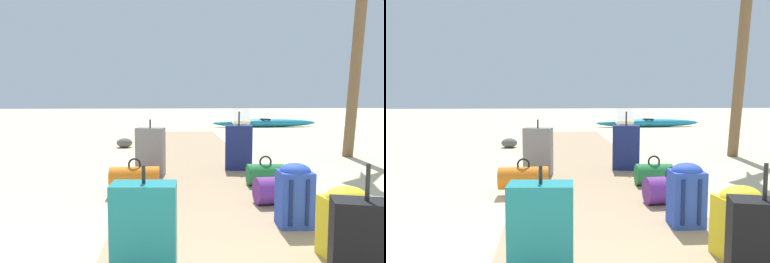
# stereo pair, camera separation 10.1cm
# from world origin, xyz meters

# --- Properties ---
(ground_plane) EXTENTS (60.00, 60.00, 0.00)m
(ground_plane) POSITION_xyz_m (0.00, 4.26, 0.00)
(ground_plane) COLOR beige
(boardwalk) EXTENTS (1.93, 10.64, 0.08)m
(boardwalk) POSITION_xyz_m (0.00, 5.32, 0.04)
(boardwalk) COLOR tan
(boardwalk) RESTS_ON ground
(duffel_bag_purple) EXTENTS (0.61, 0.34, 0.41)m
(duffel_bag_purple) POSITION_xyz_m (0.78, 2.54, 0.23)
(duffel_bag_purple) COLOR #6B2D84
(duffel_bag_purple) RESTS_ON boardwalk
(backpack_blue) EXTENTS (0.30, 0.28, 0.57)m
(backpack_blue) POSITION_xyz_m (0.67, 1.85, 0.38)
(backpack_blue) COLOR #2847B7
(backpack_blue) RESTS_ON boardwalk
(backpack_yellow) EXTENTS (0.36, 0.31, 0.53)m
(backpack_yellow) POSITION_xyz_m (0.82, 1.19, 0.36)
(backpack_yellow) COLOR gold
(backpack_yellow) RESTS_ON boardwalk
(duffel_bag_orange) EXTENTS (0.63, 0.30, 0.39)m
(duffel_bag_orange) POSITION_xyz_m (-0.88, 3.28, 0.22)
(duffel_bag_orange) COLOR orange
(duffel_bag_orange) RESTS_ON boardwalk
(duffel_bag_green) EXTENTS (0.48, 0.30, 0.39)m
(duffel_bag_green) POSITION_xyz_m (0.81, 3.36, 0.22)
(duffel_bag_green) COLOR #237538
(duffel_bag_green) RESTS_ON boardwalk
(suitcase_navy) EXTENTS (0.45, 0.25, 0.92)m
(suitcase_navy) POSITION_xyz_m (0.65, 4.39, 0.43)
(suitcase_navy) COLOR navy
(suitcase_navy) RESTS_ON boardwalk
(suitcase_grey) EXTENTS (0.45, 0.29, 0.82)m
(suitcase_grey) POSITION_xyz_m (-0.72, 4.10, 0.43)
(suitcase_grey) COLOR slate
(suitcase_grey) RESTS_ON boardwalk
(suitcase_black) EXTENTS (0.41, 0.29, 0.80)m
(suitcase_black) POSITION_xyz_m (0.66, 0.65, 0.37)
(suitcase_black) COLOR black
(suitcase_black) RESTS_ON boardwalk
(suitcase_teal) EXTENTS (0.42, 0.24, 0.74)m
(suitcase_teal) POSITION_xyz_m (-0.61, 0.98, 0.39)
(suitcase_teal) COLOR #197A7F
(suitcase_teal) RESTS_ON boardwalk
(lounge_chair) EXTENTS (0.74, 1.61, 0.77)m
(lounge_chair) POSITION_xyz_m (2.19, 12.23, 0.33)
(lounge_chair) COLOR white
(lounge_chair) RESTS_ON ground
(kayak) EXTENTS (4.20, 0.67, 0.33)m
(kayak) POSITION_xyz_m (3.35, 13.12, 0.16)
(kayak) COLOR teal
(kayak) RESTS_ON ground
(rock_right_near) EXTENTS (0.27, 0.29, 0.15)m
(rock_right_near) POSITION_xyz_m (1.22, 3.83, 0.08)
(rock_right_near) COLOR gray
(rock_right_near) RESTS_ON ground
(rock_left_near) EXTENTS (0.44, 0.44, 0.22)m
(rock_left_near) POSITION_xyz_m (-1.53, 7.62, 0.11)
(rock_left_near) COLOR #5B5651
(rock_left_near) RESTS_ON ground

